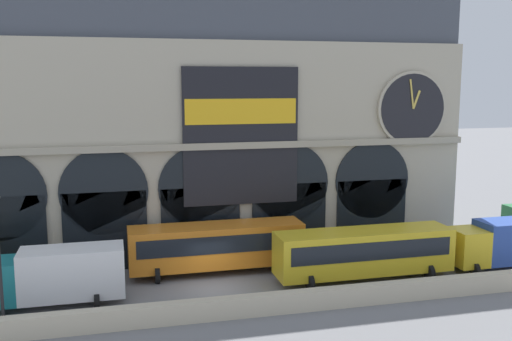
{
  "coord_description": "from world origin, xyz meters",
  "views": [
    {
      "loc": [
        -5.48,
        -31.89,
        12.02
      ],
      "look_at": [
        3.79,
        5.0,
        6.14
      ],
      "focal_mm": 40.28,
      "sensor_mm": 36.0,
      "label": 1
    }
  ],
  "objects": [
    {
      "name": "ground_plane",
      "position": [
        0.0,
        0.0,
        0.0
      ],
      "size": [
        200.0,
        200.0,
        0.0
      ],
      "primitive_type": "plane",
      "color": "slate"
    },
    {
      "name": "quay_parapet_wall",
      "position": [
        0.0,
        -4.33,
        0.54
      ],
      "size": [
        90.0,
        0.7,
        1.08
      ],
      "primitive_type": "cube",
      "color": "beige",
      "rests_on": "ground"
    },
    {
      "name": "station_building",
      "position": [
        0.04,
        7.49,
        8.68
      ],
      "size": [
        38.01,
        5.42,
        17.83
      ],
      "color": "#B2A891",
      "rests_on": "ground"
    },
    {
      "name": "box_truck_midwest",
      "position": [
        -8.76,
        -0.35,
        1.7
      ],
      "size": [
        7.5,
        2.91,
        3.12
      ],
      "color": "#19727A",
      "rests_on": "ground"
    },
    {
      "name": "bus_center",
      "position": [
        0.68,
        2.86,
        1.78
      ],
      "size": [
        11.0,
        3.25,
        3.1
      ],
      "color": "orange",
      "rests_on": "ground"
    },
    {
      "name": "bus_mideast",
      "position": [
        9.17,
        -0.66,
        1.78
      ],
      "size": [
        11.0,
        3.25,
        3.1
      ],
      "color": "gold",
      "rests_on": "ground"
    },
    {
      "name": "box_truck_east",
      "position": [
        19.18,
        -0.72,
        1.7
      ],
      "size": [
        7.5,
        2.91,
        3.12
      ],
      "color": "gold",
      "rests_on": "ground"
    }
  ]
}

